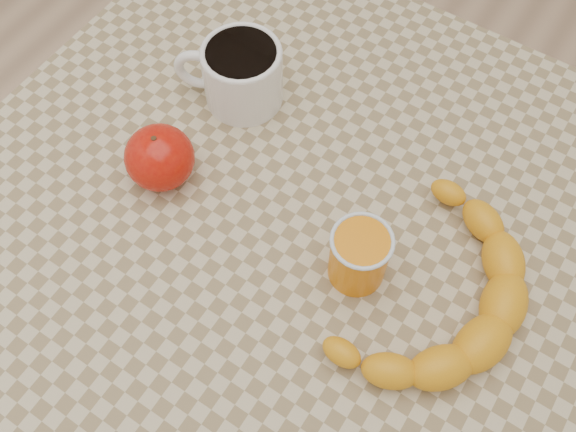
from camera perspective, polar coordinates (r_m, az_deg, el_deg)
The scene contains 6 objects.
ground at distance 1.43m, azimuth -0.00°, elevation -15.24°, with size 3.00×3.00×0.00m, color tan.
table at distance 0.80m, azimuth -0.00°, elevation -3.70°, with size 0.80×0.80×0.75m.
coffee_mug at distance 0.79m, azimuth -4.25°, elevation 12.60°, with size 0.15×0.13×0.08m.
orange_juice_glass at distance 0.67m, azimuth 6.33°, elevation -3.53°, with size 0.07×0.07×0.08m.
apple at distance 0.74m, azimuth -11.34°, elevation 5.11°, with size 0.09×0.09×0.07m.
banana at distance 0.68m, azimuth 12.90°, elevation -6.74°, with size 0.26×0.34×0.05m, color orange, non-canonical shape.
Camera 1 is at (0.19, -0.29, 1.39)m, focal length 40.00 mm.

